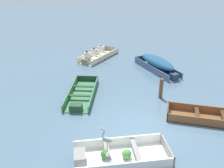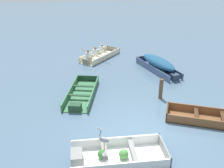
% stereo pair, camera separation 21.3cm
% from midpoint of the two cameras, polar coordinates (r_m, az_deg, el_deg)
% --- Properties ---
extents(ground_plane, '(80.00, 80.00, 0.00)m').
position_cam_midpoint_polar(ground_plane, '(9.70, 7.42, -10.28)').
color(ground_plane, slate).
extents(dinghy_white_foreground, '(3.04, 1.32, 0.39)m').
position_cam_midpoint_polar(dinghy_white_foreground, '(8.26, 1.26, -16.11)').
color(dinghy_white_foreground, white).
rests_on(dinghy_white_foreground, ground).
extents(skiff_wooden_brown_near_moored, '(3.49, 2.26, 0.37)m').
position_cam_midpoint_polar(skiff_wooden_brown_near_moored, '(10.80, 22.61, -7.42)').
color(skiff_wooden_brown_near_moored, brown).
rests_on(skiff_wooden_brown_near_moored, ground).
extents(skiff_slate_blue_mid_moored, '(1.92, 3.67, 0.82)m').
position_cam_midpoint_polar(skiff_slate_blue_mid_moored, '(14.96, 10.97, 4.60)').
color(skiff_slate_blue_mid_moored, '#475B7F').
rests_on(skiff_slate_blue_mid_moored, ground).
extents(skiff_green_far_moored, '(1.87, 3.46, 0.34)m').
position_cam_midpoint_polar(skiff_green_far_moored, '(11.91, -6.51, -2.43)').
color(skiff_green_far_moored, '#387047').
rests_on(skiff_green_far_moored, ground).
extents(rowboat_cream_with_crew, '(2.98, 3.23, 0.93)m').
position_cam_midpoint_polar(rowboat_cream_with_crew, '(16.87, -2.79, 6.47)').
color(rowboat_cream_with_crew, beige).
rests_on(rowboat_cream_with_crew, ground).
extents(heron_on_dinghy, '(0.44, 0.29, 0.84)m').
position_cam_midpoint_polar(heron_on_dinghy, '(7.75, -1.11, -12.47)').
color(heron_on_dinghy, olive).
rests_on(heron_on_dinghy, dinghy_white_foreground).
extents(mooring_post, '(0.18, 0.18, 0.97)m').
position_cam_midpoint_polar(mooring_post, '(11.79, 11.63, -1.09)').
color(mooring_post, brown).
rests_on(mooring_post, ground).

